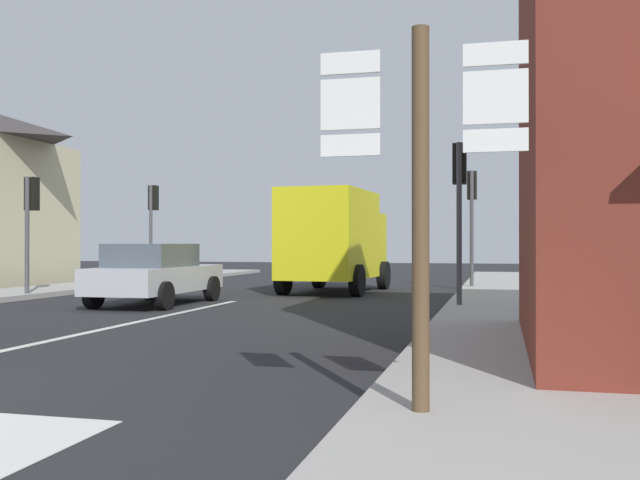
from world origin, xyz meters
TOP-DOWN VIEW (x-y plane):
  - ground_plane at (0.00, 10.00)m, footprint 80.00×80.00m
  - sidewalk_right at (6.63, 8.00)m, footprint 2.40×44.00m
  - lane_centre_stripe at (0.00, 6.00)m, footprint 0.16×12.00m
  - sedan_far at (-1.49, 10.64)m, footprint 1.97×4.20m
  - delivery_truck at (1.71, 16.03)m, footprint 2.74×5.12m
  - route_sign_post at (5.98, 0.51)m, footprint 1.66×0.14m
  - traffic_light_far_left at (-5.73, 18.76)m, footprint 0.30×0.49m
  - traffic_light_near_left at (-5.73, 11.72)m, footprint 0.30×0.49m
  - traffic_light_near_right at (5.73, 10.90)m, footprint 0.30×0.49m
  - traffic_light_far_right at (5.73, 18.04)m, footprint 0.30×0.49m

SIDE VIEW (x-z plane):
  - ground_plane at x=0.00m, z-range 0.00..0.00m
  - lane_centre_stripe at x=0.00m, z-range 0.00..0.01m
  - sidewalk_right at x=6.63m, z-range 0.00..0.14m
  - sedan_far at x=-1.49m, z-range 0.03..1.50m
  - delivery_truck at x=1.71m, z-range 0.13..3.18m
  - route_sign_post at x=5.98m, z-range 0.31..3.51m
  - traffic_light_near_left at x=-5.73m, z-range 0.79..4.06m
  - traffic_light_far_left at x=-5.73m, z-range 0.87..4.47m
  - traffic_light_near_right at x=5.73m, z-range 0.89..4.58m
  - traffic_light_far_right at x=5.73m, z-range 0.91..4.69m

